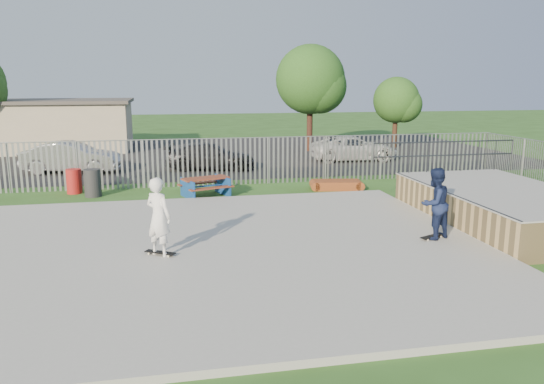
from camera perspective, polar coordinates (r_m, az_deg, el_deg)
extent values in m
plane|color=#2C501B|center=(13.90, -8.10, -6.50)|extent=(120.00, 120.00, 0.00)
cube|color=#9D9E98|center=(13.88, -8.11, -6.21)|extent=(15.00, 12.00, 0.15)
cube|color=tan|center=(17.86, 23.68, -1.53)|extent=(4.00, 7.00, 1.05)
cube|color=#9E9E99|center=(17.75, 23.83, 0.18)|extent=(4.05, 7.05, 0.04)
cylinder|color=#383A3F|center=(16.70, 18.26, -0.05)|extent=(0.06, 7.00, 0.06)
cube|color=brown|center=(20.41, -7.19, 1.48)|extent=(1.88, 1.22, 0.06)
cube|color=brown|center=(19.93, -6.50, 0.42)|extent=(1.75, 0.83, 0.05)
cube|color=brown|center=(20.99, -7.81, 0.96)|extent=(1.75, 0.83, 0.05)
cube|color=navy|center=(20.47, -7.17, 0.51)|extent=(1.92, 1.80, 0.72)
cube|color=brown|center=(21.86, 6.96, 0.76)|extent=(1.94, 1.20, 0.36)
cylinder|color=#A61B19|center=(22.29, -20.53, 1.09)|extent=(0.58, 0.58, 0.97)
cylinder|color=#28282A|center=(21.41, -18.73, 0.93)|extent=(0.64, 0.64, 1.06)
cube|color=black|center=(32.49, -10.08, 3.98)|extent=(40.00, 18.00, 0.02)
imported|color=#A8A8AD|center=(27.24, -20.76, 3.52)|extent=(4.74, 2.28, 1.50)
imported|color=black|center=(26.67, -6.62, 3.81)|extent=(4.69, 2.57, 1.29)
imported|color=silver|center=(29.88, 8.78, 4.66)|extent=(4.88, 2.39, 1.33)
cube|color=#BAAC8F|center=(37.04, -22.87, 6.50)|extent=(10.00, 6.00, 3.00)
cube|color=#4C4742|center=(36.95, -23.07, 8.97)|extent=(10.40, 6.40, 0.20)
cylinder|color=#3F2219|center=(33.62, 4.08, 7.64)|extent=(0.37, 0.37, 3.82)
sphere|color=#264F1B|center=(33.53, 4.14, 11.99)|extent=(4.28, 4.28, 4.28)
cylinder|color=#41281A|center=(36.40, 13.08, 6.80)|extent=(0.32, 0.32, 2.69)
sphere|color=#28501B|center=(36.30, 13.21, 9.62)|extent=(3.01, 3.01, 3.01)
cube|color=black|center=(15.10, 16.86, -4.56)|extent=(0.81, 0.51, 0.02)
cube|color=black|center=(13.42, -11.94, -6.36)|extent=(0.78, 0.59, 0.02)
imported|color=#141E41|center=(14.88, 17.06, -1.21)|extent=(1.16, 1.05, 1.94)
imported|color=white|center=(13.17, -12.10, -2.61)|extent=(0.84, 0.82, 1.94)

